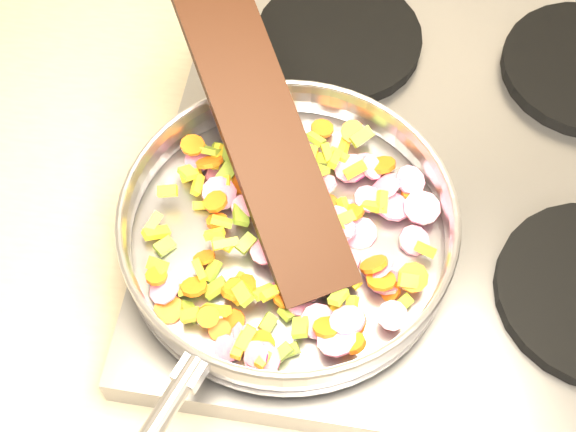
# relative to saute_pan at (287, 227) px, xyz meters

# --- Properties ---
(cooktop) EXTENTS (0.60, 0.60, 0.04)m
(cooktop) POSITION_rel_saute_pan_xyz_m (0.16, 0.14, -0.06)
(cooktop) COLOR #939399
(cooktop) RESTS_ON counter_top
(grate_fl) EXTENTS (0.19, 0.19, 0.02)m
(grate_fl) POSITION_rel_saute_pan_xyz_m (0.02, -0.00, -0.04)
(grate_fl) COLOR black
(grate_fl) RESTS_ON cooktop
(grate_bl) EXTENTS (0.19, 0.19, 0.02)m
(grate_bl) POSITION_rel_saute_pan_xyz_m (0.02, 0.28, -0.04)
(grate_bl) COLOR black
(grate_bl) RESTS_ON cooktop
(saute_pan) EXTENTS (0.35, 0.50, 0.05)m
(saute_pan) POSITION_rel_saute_pan_xyz_m (0.00, 0.00, 0.00)
(saute_pan) COLOR #9E9EA5
(saute_pan) RESTS_ON grate_fl
(vegetable_heap) EXTENTS (0.28, 0.29, 0.05)m
(vegetable_heap) POSITION_rel_saute_pan_xyz_m (0.01, -0.00, -0.01)
(vegetable_heap) COLOR olive
(vegetable_heap) RESTS_ON saute_pan
(wooden_spatula) EXTENTS (0.22, 0.30, 0.12)m
(wooden_spatula) POSITION_rel_saute_pan_xyz_m (-0.03, 0.07, 0.05)
(wooden_spatula) COLOR black
(wooden_spatula) RESTS_ON saute_pan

